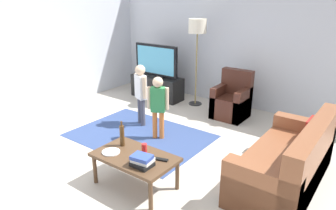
{
  "coord_description": "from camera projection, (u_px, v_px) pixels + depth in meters",
  "views": [
    {
      "loc": [
        2.66,
        -2.96,
        2.25
      ],
      "look_at": [
        0.0,
        0.6,
        0.65
      ],
      "focal_mm": 33.32,
      "sensor_mm": 36.0,
      "label": 1
    }
  ],
  "objects": [
    {
      "name": "armchair",
      "position": [
        232.0,
        102.0,
        5.93
      ],
      "size": [
        0.6,
        0.6,
        0.9
      ],
      "color": "#472319",
      "rests_on": "ground"
    },
    {
      "name": "bottle",
      "position": [
        122.0,
        135.0,
        3.92
      ],
      "size": [
        0.06,
        0.06,
        0.33
      ],
      "color": "#4C3319",
      "rests_on": "coffee_table"
    },
    {
      "name": "plate",
      "position": [
        111.0,
        152.0,
        3.79
      ],
      "size": [
        0.22,
        0.22,
        0.02
      ],
      "color": "white",
      "rests_on": "coffee_table"
    },
    {
      "name": "soda_can",
      "position": [
        144.0,
        148.0,
        3.77
      ],
      "size": [
        0.07,
        0.07,
        0.12
      ],
      "primitive_type": "cylinder",
      "color": "red",
      "rests_on": "coffee_table"
    },
    {
      "name": "wall_back",
      "position": [
        239.0,
        40.0,
        6.29
      ],
      "size": [
        6.0,
        0.12,
        2.7
      ],
      "primitive_type": "cube",
      "color": "silver",
      "rests_on": "ground"
    },
    {
      "name": "coffee_table",
      "position": [
        135.0,
        159.0,
        3.74
      ],
      "size": [
        1.0,
        0.6,
        0.42
      ],
      "color": "#513823",
      "rests_on": "ground"
    },
    {
      "name": "couch",
      "position": [
        291.0,
        164.0,
        3.78
      ],
      "size": [
        0.8,
        1.8,
        0.86
      ],
      "color": "brown",
      "rests_on": "ground"
    },
    {
      "name": "wall_left",
      "position": [
        18.0,
        45.0,
        5.73
      ],
      "size": [
        0.12,
        6.0,
        2.7
      ],
      "primitive_type": "cube",
      "color": "silver",
      "rests_on": "ground"
    },
    {
      "name": "tv",
      "position": [
        156.0,
        61.0,
        6.81
      ],
      "size": [
        1.1,
        0.28,
        0.71
      ],
      "color": "black",
      "rests_on": "tv_stand"
    },
    {
      "name": "area_rug",
      "position": [
        140.0,
        136.0,
        5.21
      ],
      "size": [
        2.2,
        1.6,
        0.01
      ],
      "primitive_type": "cube",
      "color": "#33477A",
      "rests_on": "ground"
    },
    {
      "name": "floor_lamp",
      "position": [
        197.0,
        31.0,
        6.18
      ],
      "size": [
        0.36,
        0.36,
        1.78
      ],
      "color": "#262626",
      "rests_on": "ground"
    },
    {
      "name": "child_center",
      "position": [
        158.0,
        102.0,
        4.93
      ],
      "size": [
        0.31,
        0.21,
        1.03
      ],
      "color": "orange",
      "rests_on": "ground"
    },
    {
      "name": "ground",
      "position": [
        143.0,
        159.0,
        4.49
      ],
      "size": [
        7.8,
        7.8,
        0.0
      ],
      "primitive_type": "plane",
      "color": "beige"
    },
    {
      "name": "book_stack",
      "position": [
        142.0,
        161.0,
        3.48
      ],
      "size": [
        0.25,
        0.22,
        0.13
      ],
      "color": "black",
      "rests_on": "coffee_table"
    },
    {
      "name": "child_near_tv",
      "position": [
        141.0,
        89.0,
        5.45
      ],
      "size": [
        0.35,
        0.21,
        1.1
      ],
      "color": "#4C4C59",
      "rests_on": "ground"
    },
    {
      "name": "tv_stand",
      "position": [
        157.0,
        87.0,
        7.03
      ],
      "size": [
        1.2,
        0.44,
        0.5
      ],
      "color": "black",
      "rests_on": "ground"
    },
    {
      "name": "tv_remote",
      "position": [
        161.0,
        159.0,
        3.61
      ],
      "size": [
        0.18,
        0.09,
        0.02
      ],
      "primitive_type": "cube",
      "rotation": [
        0.0,
        0.0,
        0.29
      ],
      "color": "black",
      "rests_on": "coffee_table"
    }
  ]
}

